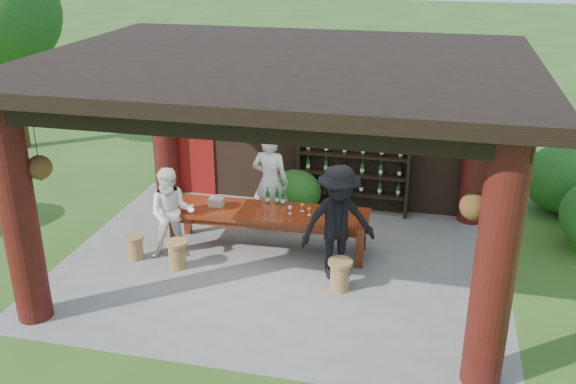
% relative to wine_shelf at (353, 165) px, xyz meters
% --- Properties ---
extents(ground, '(90.00, 90.00, 0.00)m').
position_rel_wine_shelf_xyz_m(ground, '(-0.83, -2.45, -0.98)').
color(ground, '#2D5119').
rests_on(ground, ground).
extents(pavilion, '(7.50, 6.00, 3.60)m').
position_rel_wine_shelf_xyz_m(pavilion, '(-0.85, -2.02, 1.15)').
color(pavilion, slate).
rests_on(pavilion, ground).
extents(wine_shelf, '(2.21, 0.34, 1.94)m').
position_rel_wine_shelf_xyz_m(wine_shelf, '(0.00, 0.00, 0.00)').
color(wine_shelf, black).
rests_on(wine_shelf, ground).
extents(tasting_table, '(3.52, 1.04, 0.75)m').
position_rel_wine_shelf_xyz_m(tasting_table, '(-1.19, -2.00, -0.34)').
color(tasting_table, '#4E1D0B').
rests_on(tasting_table, ground).
extents(stool_near_left, '(0.37, 0.37, 0.48)m').
position_rel_wine_shelf_xyz_m(stool_near_left, '(-2.51, -3.00, -0.72)').
color(stool_near_left, olive).
rests_on(stool_near_left, ground).
extents(stool_near_right, '(0.39, 0.39, 0.51)m').
position_rel_wine_shelf_xyz_m(stool_near_right, '(0.25, -3.08, -0.71)').
color(stool_near_right, olive).
rests_on(stool_near_right, ground).
extents(stool_far_left, '(0.33, 0.33, 0.43)m').
position_rel_wine_shelf_xyz_m(stool_far_left, '(-3.34, -2.87, -0.75)').
color(stool_far_left, olive).
rests_on(stool_far_left, ground).
extents(host, '(0.73, 0.51, 1.90)m').
position_rel_wine_shelf_xyz_m(host, '(-1.38, -1.17, -0.03)').
color(host, beige).
rests_on(host, ground).
extents(guest_woman, '(0.94, 0.84, 1.61)m').
position_rel_wine_shelf_xyz_m(guest_woman, '(-2.73, -2.62, -0.17)').
color(guest_woman, white).
rests_on(guest_woman, ground).
extents(guest_man, '(1.43, 1.22, 1.91)m').
position_rel_wine_shelf_xyz_m(guest_man, '(0.12, -2.65, -0.02)').
color(guest_man, black).
rests_on(guest_man, ground).
extents(table_bottles, '(0.36, 0.11, 0.31)m').
position_rel_wine_shelf_xyz_m(table_bottles, '(-1.14, -1.68, -0.07)').
color(table_bottles, '#194C1E').
rests_on(table_bottles, tasting_table).
extents(table_glasses, '(0.83, 0.22, 0.15)m').
position_rel_wine_shelf_xyz_m(table_glasses, '(-0.48, -1.98, -0.15)').
color(table_glasses, silver).
rests_on(table_glasses, tasting_table).
extents(napkin_basket, '(0.27, 0.19, 0.14)m').
position_rel_wine_shelf_xyz_m(napkin_basket, '(-2.14, -2.02, -0.16)').
color(napkin_basket, '#BF6672').
rests_on(napkin_basket, tasting_table).
extents(shrubs, '(15.27, 8.19, 1.36)m').
position_rel_wine_shelf_xyz_m(shrubs, '(1.19, -1.48, -0.44)').
color(shrubs, '#194C14').
rests_on(shrubs, ground).
extents(trees, '(20.36, 10.82, 4.80)m').
position_rel_wine_shelf_xyz_m(trees, '(2.71, -1.14, 2.39)').
color(trees, '#3F2819').
rests_on(trees, ground).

